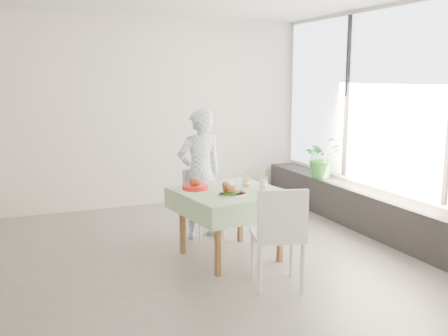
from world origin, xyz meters
name	(u,v)px	position (x,y,z in m)	size (l,w,h in m)	color
floor	(158,264)	(0.00, 0.00, 0.00)	(6.00, 6.00, 0.00)	#5D5A58
wall_back	(110,114)	(0.00, 2.50, 1.40)	(6.00, 0.02, 2.80)	silver
wall_front	(276,175)	(0.00, -2.50, 1.40)	(6.00, 0.02, 2.80)	silver
wall_right	(394,120)	(3.00, 0.00, 1.40)	(0.02, 5.00, 2.80)	silver
window_pane	(393,100)	(2.97, 0.00, 1.65)	(0.01, 4.80, 2.18)	#D1E0F9
window_ledge	(376,213)	(2.80, 0.00, 0.25)	(0.40, 4.80, 0.50)	black
cafe_table	(230,216)	(0.78, -0.10, 0.46)	(1.19, 1.19, 0.74)	brown
chair_far	(204,216)	(0.77, 0.69, 0.25)	(0.45, 0.45, 0.82)	white
chair_near	(277,255)	(0.88, -0.94, 0.29)	(0.56, 0.56, 0.96)	white
diner	(200,174)	(0.72, 0.70, 0.78)	(0.57, 0.37, 1.56)	#7FA0CB
main_dish	(231,190)	(0.70, -0.29, 0.79)	(0.29, 0.29, 0.15)	white
juice_cup_orange	(246,182)	(1.00, 0.00, 0.80)	(0.09, 0.09, 0.24)	white
juice_cup_lemonade	(263,184)	(1.12, -0.18, 0.80)	(0.10, 0.10, 0.27)	white
second_dish	(195,186)	(0.45, 0.10, 0.78)	(0.28, 0.28, 0.13)	red
potted_plant	(322,157)	(2.74, 1.13, 0.80)	(0.53, 0.46, 0.59)	#2A7E31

